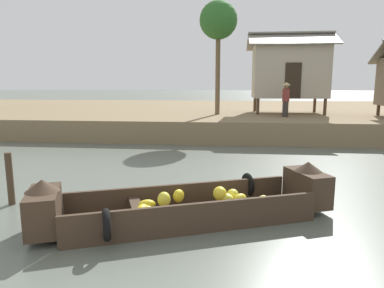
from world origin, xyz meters
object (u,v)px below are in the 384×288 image
banana_boat (189,204)px  palm_tree_near (218,22)px  vendor_person (286,98)px  stilt_house_left (289,70)px  mooring_post (10,179)px

banana_boat → palm_tree_near: bearing=89.6°
banana_boat → vendor_person: size_ratio=3.34×
stilt_house_left → mooring_post: (-7.78, -12.98, -2.74)m
stilt_house_left → palm_tree_near: (-3.81, -1.22, 2.36)m
banana_boat → stilt_house_left: size_ratio=1.23×
vendor_person → mooring_post: size_ratio=1.48×
stilt_house_left → palm_tree_near: size_ratio=0.79×
stilt_house_left → banana_boat: bearing=-106.1°
stilt_house_left → vendor_person: (-0.48, -2.39, -1.40)m
stilt_house_left → mooring_post: size_ratio=4.00×
palm_tree_near → vendor_person: size_ratio=3.45×
mooring_post → banana_boat: bearing=-7.4°
banana_boat → palm_tree_near: 13.37m
vendor_person → banana_boat: bearing=-107.1°
stilt_house_left → palm_tree_near: 4.65m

